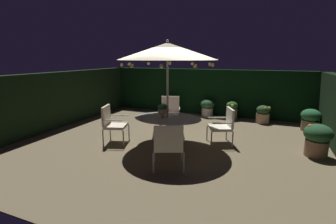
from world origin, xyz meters
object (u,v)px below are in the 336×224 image
at_px(potted_plant_back_left, 263,114).
at_px(potted_plant_left_far, 310,119).
at_px(patio_chair_northeast, 224,124).
at_px(patio_chair_north, 168,143).
at_px(potted_plant_back_center, 232,110).
at_px(potted_plant_right_far, 171,104).
at_px(patio_dining_table, 168,121).
at_px(centerpiece_planter, 163,109).
at_px(potted_plant_front_corner, 317,139).
at_px(patio_umbrella, 168,51).
at_px(patio_chair_southeast, 112,122).
at_px(patio_chair_east, 170,110).
at_px(potted_plant_left_near, 207,107).

distance_m(potted_plant_back_left, potted_plant_left_far, 1.47).
height_order(patio_chair_northeast, potted_plant_back_left, patio_chair_northeast).
relative_size(patio_chair_north, potted_plant_left_far, 1.40).
distance_m(potted_plant_back_center, potted_plant_left_far, 2.54).
bearing_deg(potted_plant_back_center, potted_plant_right_far, -179.95).
distance_m(patio_dining_table, potted_plant_back_center, 3.57).
bearing_deg(patio_dining_table, patio_chair_northeast, 24.48).
relative_size(centerpiece_planter, patio_chair_northeast, 0.40).
bearing_deg(potted_plant_back_left, potted_plant_front_corner, -65.07).
bearing_deg(potted_plant_front_corner, potted_plant_left_far, 86.08).
distance_m(patio_umbrella, potted_plant_right_far, 4.10).
distance_m(centerpiece_planter, potted_plant_right_far, 3.65).
xyz_separation_m(patio_umbrella, potted_plant_back_center, (1.20, 3.35, -2.05)).
relative_size(patio_chair_north, potted_plant_back_center, 1.44).
xyz_separation_m(potted_plant_back_left, potted_plant_back_center, (-1.08, 0.09, 0.04)).
bearing_deg(patio_chair_southeast, potted_plant_right_far, 87.27).
bearing_deg(patio_chair_northeast, patio_chair_southeast, -158.95).
distance_m(centerpiece_planter, patio_chair_north, 1.53).
bearing_deg(patio_dining_table, patio_chair_east, 109.22).
height_order(patio_chair_north, patio_chair_east, patio_chair_east).
relative_size(patio_chair_north, potted_plant_right_far, 1.33).
height_order(patio_chair_southeast, potted_plant_front_corner, patio_chair_southeast).
bearing_deg(patio_dining_table, potted_plant_front_corner, 9.26).
bearing_deg(patio_chair_north, potted_plant_back_center, 82.65).
xyz_separation_m(centerpiece_planter, potted_plant_left_far, (3.79, 2.92, -0.59)).
height_order(centerpiece_planter, potted_plant_left_far, centerpiece_planter).
bearing_deg(patio_chair_northeast, potted_plant_front_corner, -1.17).
relative_size(patio_dining_table, patio_chair_north, 1.84).
bearing_deg(centerpiece_planter, potted_plant_back_center, 69.07).
distance_m(patio_chair_southeast, potted_plant_back_left, 5.26).
distance_m(potted_plant_back_left, potted_plant_left_near, 2.04).
xyz_separation_m(patio_dining_table, patio_umbrella, (-0.00, 0.00, 1.78)).
relative_size(patio_chair_northeast, patio_chair_east, 0.93).
distance_m(patio_dining_table, centerpiece_planter, 0.35).
bearing_deg(potted_plant_back_center, patio_dining_table, -109.70).
relative_size(potted_plant_left_far, potted_plant_left_near, 1.02).
distance_m(patio_umbrella, potted_plant_front_corner, 4.09).
height_order(patio_dining_table, potted_plant_left_near, patio_dining_table).
bearing_deg(potted_plant_right_far, patio_chair_northeast, -46.33).
xyz_separation_m(patio_dining_table, potted_plant_back_left, (2.28, 3.27, -0.31)).
height_order(patio_chair_northeast, potted_plant_front_corner, patio_chair_northeast).
xyz_separation_m(patio_chair_southeast, potted_plant_left_near, (1.68, 3.90, -0.21)).
bearing_deg(patio_chair_north, patio_chair_southeast, 155.44).
distance_m(patio_chair_east, potted_plant_back_left, 3.35).
distance_m(patio_chair_north, potted_plant_front_corner, 3.53).
height_order(patio_dining_table, centerpiece_planter, centerpiece_planter).
bearing_deg(potted_plant_back_center, potted_plant_left_far, -11.56).
height_order(potted_plant_back_center, potted_plant_left_near, potted_plant_left_near).
xyz_separation_m(potted_plant_back_left, potted_plant_left_far, (1.41, -0.42, 0.05)).
height_order(potted_plant_back_center, potted_plant_right_far, potted_plant_right_far).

